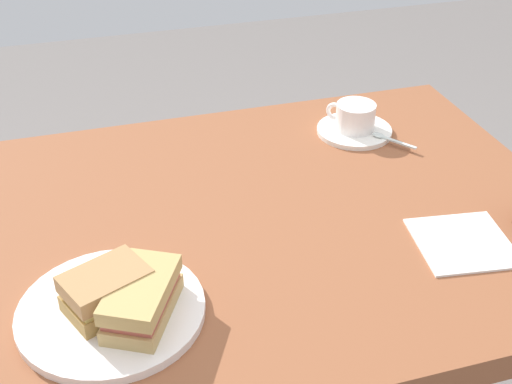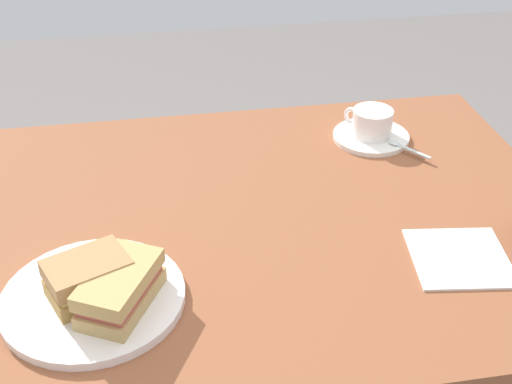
{
  "view_description": "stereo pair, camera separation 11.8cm",
  "coord_description": "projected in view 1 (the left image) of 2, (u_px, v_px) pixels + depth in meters",
  "views": [
    {
      "loc": [
        -0.28,
        -0.91,
        1.42
      ],
      "look_at": [
        -0.0,
        0.03,
        0.78
      ],
      "focal_mm": 47.8,
      "sensor_mm": 36.0,
      "label": 1
    },
    {
      "loc": [
        -0.17,
        -0.94,
        1.42
      ],
      "look_at": [
        -0.0,
        0.03,
        0.78
      ],
      "focal_mm": 47.8,
      "sensor_mm": 36.0,
      "label": 2
    }
  ],
  "objects": [
    {
      "name": "dining_table",
      "position": [
        261.0,
        272.0,
        1.24
      ],
      "size": [
        1.08,
        0.81,
        0.75
      ],
      "color": "brown",
      "rests_on": "ground_plane"
    },
    {
      "name": "sandwich_plate",
      "position": [
        111.0,
        311.0,
        0.96
      ],
      "size": [
        0.27,
        0.27,
        0.01
      ],
      "primitive_type": "cylinder",
      "color": "white",
      "rests_on": "dining_table"
    },
    {
      "name": "sandwich_front",
      "position": [
        107.0,
        290.0,
        0.94
      ],
      "size": [
        0.14,
        0.12,
        0.06
      ],
      "color": "#AE8647",
      "rests_on": "sandwich_plate"
    },
    {
      "name": "sandwich_back",
      "position": [
        142.0,
        299.0,
        0.93
      ],
      "size": [
        0.13,
        0.16,
        0.06
      ],
      "color": "tan",
      "rests_on": "sandwich_plate"
    },
    {
      "name": "coffee_saucer",
      "position": [
        354.0,
        131.0,
        1.42
      ],
      "size": [
        0.16,
        0.16,
        0.01
      ],
      "primitive_type": "cylinder",
      "color": "white",
      "rests_on": "dining_table"
    },
    {
      "name": "coffee_cup",
      "position": [
        355.0,
        116.0,
        1.4
      ],
      "size": [
        0.09,
        0.09,
        0.06
      ],
      "color": "white",
      "rests_on": "coffee_saucer"
    },
    {
      "name": "spoon",
      "position": [
        387.0,
        138.0,
        1.38
      ],
      "size": [
        0.07,
        0.09,
        0.01
      ],
      "color": "silver",
      "rests_on": "coffee_saucer"
    },
    {
      "name": "napkin",
      "position": [
        463.0,
        242.0,
        1.1
      ],
      "size": [
        0.17,
        0.17,
        0.0
      ],
      "primitive_type": "cube",
      "rotation": [
        0.0,
        0.0,
        -0.13
      ],
      "color": "white",
      "rests_on": "dining_table"
    }
  ]
}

